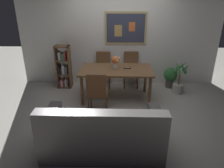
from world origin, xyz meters
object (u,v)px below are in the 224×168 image
object	(u,v)px
dining_chair_far_right	(131,66)
potted_palm	(179,81)
dining_chair_near_left	(97,90)
potted_ivy	(170,76)
flower_vase	(116,61)
dining_chair_far_left	(103,66)
leather_couch	(102,134)
tv_remote	(127,68)
bookshelf	(63,68)
dining_table	(116,73)

from	to	relation	value
dining_chair_far_right	potted_palm	distance (m)	1.28
dining_chair_near_left	potted_ivy	world-z (taller)	dining_chair_near_left
flower_vase	dining_chair_far_left	bearing A→B (deg)	114.55
potted_ivy	leather_couch	bearing A→B (deg)	-122.18
dining_chair_far_right	flower_vase	distance (m)	0.94
dining_chair_far_right	leather_couch	world-z (taller)	dining_chair_far_right
dining_chair_near_left	dining_chair_far_left	bearing A→B (deg)	89.58
dining_chair_far_right	tv_remote	distance (m)	0.79
leather_couch	potted_palm	xyz separation A→B (m)	(1.74, 2.20, 0.01)
tv_remote	dining_chair_far_right	bearing A→B (deg)	79.92
flower_vase	dining_chair_near_left	bearing A→B (deg)	-113.66
dining_chair_far_left	potted_palm	world-z (taller)	dining_chair_far_left
potted_ivy	potted_palm	size ratio (longest dim) A/B	0.70
dining_chair_near_left	flower_vase	bearing A→B (deg)	66.34
dining_chair_far_left	dining_chair_far_right	bearing A→B (deg)	2.08
dining_chair_far_right	bookshelf	world-z (taller)	bookshelf
dining_chair_far_right	dining_chair_near_left	world-z (taller)	same
dining_table	dining_chair_far_right	size ratio (longest dim) A/B	1.78
dining_chair_far_left	bookshelf	world-z (taller)	bookshelf
dining_chair_near_left	leather_couch	distance (m)	1.13
dining_table	bookshelf	xyz separation A→B (m)	(-1.38, 0.64, -0.12)
leather_couch	bookshelf	world-z (taller)	bookshelf
leather_couch	bookshelf	size ratio (longest dim) A/B	1.62
dining_table	leather_couch	world-z (taller)	leather_couch
dining_chair_near_left	potted_ivy	distance (m)	2.32
dining_chair_far_left	flower_vase	world-z (taller)	flower_vase
potted_ivy	dining_chair_far_right	bearing A→B (deg)	174.76
dining_chair_near_left	bookshelf	distance (m)	1.74
dining_chair_near_left	leather_couch	world-z (taller)	dining_chair_near_left
dining_chair_far_right	dining_chair_near_left	xyz separation A→B (m)	(-0.75, -1.56, 0.00)
dining_chair_far_right	potted_palm	bearing A→B (deg)	-21.31
dining_table	dining_chair_far_right	bearing A→B (deg)	64.15
dining_chair_near_left	tv_remote	world-z (taller)	dining_chair_near_left
bookshelf	flower_vase	distance (m)	1.54
tv_remote	dining_table	bearing A→B (deg)	-170.14
dining_chair_far_right	dining_table	bearing A→B (deg)	-115.85
potted_palm	dining_chair_far_right	bearing A→B (deg)	158.69
potted_palm	leather_couch	bearing A→B (deg)	-128.34
leather_couch	potted_palm	size ratio (longest dim) A/B	2.11
bookshelf	flower_vase	bearing A→B (deg)	-24.14
dining_table	flower_vase	bearing A→B (deg)	106.96
potted_ivy	tv_remote	bearing A→B (deg)	-150.77
dining_table	potted_palm	bearing A→B (deg)	12.36
leather_couch	potted_ivy	distance (m)	3.03
dining_chair_far_left	leather_couch	distance (m)	2.65
dining_chair_far_left	leather_couch	xyz separation A→B (m)	(0.17, -2.63, -0.23)
dining_chair_near_left	bookshelf	world-z (taller)	bookshelf
potted_ivy	flower_vase	size ratio (longest dim) A/B	2.06
dining_chair_far_right	flower_vase	world-z (taller)	flower_vase
potted_palm	dining_chair_near_left	bearing A→B (deg)	-150.05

